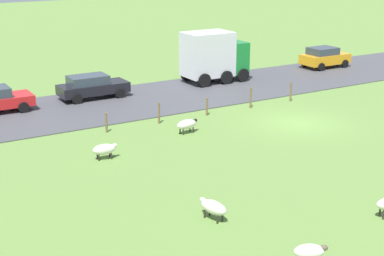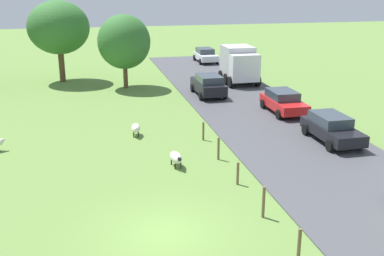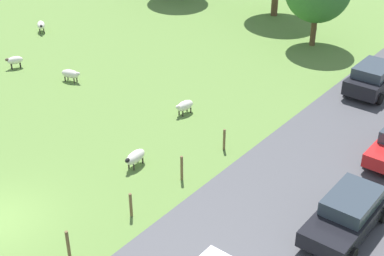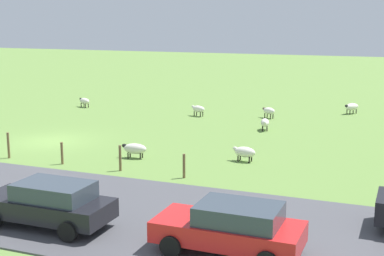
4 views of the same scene
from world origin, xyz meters
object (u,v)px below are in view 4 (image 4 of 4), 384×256
at_px(sheep_2, 198,109).
at_px(car_0, 49,203).
at_px(sheep_6, 135,149).
at_px(sheep_1, 269,111).
at_px(sheep_3, 245,152).
at_px(car_1, 231,227).
at_px(sheep_5, 352,107).
at_px(sheep_0, 265,123).
at_px(sheep_4, 84,101).

distance_m(sheep_2, car_0, 21.87).
height_order(sheep_2, sheep_6, sheep_2).
xyz_separation_m(sheep_1, car_0, (22.74, -1.77, 0.34)).
bearing_deg(sheep_3, sheep_6, -75.10).
relative_size(sheep_3, car_1, 0.28).
distance_m(sheep_3, sheep_6, 5.43).
bearing_deg(car_0, sheep_5, 165.44).
xyz_separation_m(sheep_2, sheep_5, (-5.05, 10.00, -0.01)).
height_order(sheep_1, car_1, car_1).
bearing_deg(sheep_2, car_1, 23.51).
distance_m(sheep_1, sheep_3, 12.18).
bearing_deg(sheep_0, sheep_3, 7.24).
xyz_separation_m(sheep_0, car_0, (18.51, -2.58, 0.37)).
bearing_deg(sheep_4, sheep_6, 40.92).
distance_m(sheep_1, sheep_2, 4.96).
relative_size(sheep_1, car_0, 0.25).
bearing_deg(sheep_5, sheep_0, -28.00).
bearing_deg(sheep_1, car_1, 11.27).
bearing_deg(sheep_4, car_1, 40.99).
height_order(sheep_1, sheep_2, sheep_2).
relative_size(sheep_2, sheep_3, 0.99).
bearing_deg(sheep_5, car_0, -14.56).
height_order(sheep_5, sheep_6, sheep_5).
relative_size(sheep_1, sheep_2, 0.92).
height_order(sheep_1, sheep_6, sheep_1).
bearing_deg(sheep_3, car_1, 14.36).
relative_size(sheep_3, sheep_5, 0.95).
distance_m(sheep_5, car_1, 26.50).
bearing_deg(sheep_2, sheep_6, 6.46).
relative_size(sheep_1, sheep_6, 0.83).
xyz_separation_m(sheep_1, sheep_3, (12.05, 1.81, -0.04)).
relative_size(sheep_0, sheep_6, 0.99).
distance_m(sheep_1, sheep_4, 14.59).
relative_size(sheep_6, car_1, 0.30).
xyz_separation_m(sheep_4, car_0, (22.15, 12.81, 0.37)).
height_order(sheep_1, sheep_4, sheep_1).
distance_m(sheep_6, car_0, 9.46).
bearing_deg(sheep_6, sheep_2, -173.54).
bearing_deg(sheep_2, car_0, 8.07).
distance_m(sheep_2, sheep_3, 12.81).
distance_m(sheep_0, sheep_1, 4.31).
distance_m(sheep_1, car_1, 22.98).
bearing_deg(sheep_6, car_0, 10.18).
xyz_separation_m(sheep_3, car_0, (10.70, -3.57, 0.38)).
bearing_deg(sheep_1, sheep_2, -77.31).
bearing_deg(car_0, sheep_6, -169.82).
bearing_deg(sheep_6, sheep_3, 104.90).
bearing_deg(car_1, sheep_2, -156.49).
bearing_deg(sheep_0, sheep_1, -169.12).
relative_size(sheep_5, car_1, 0.29).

